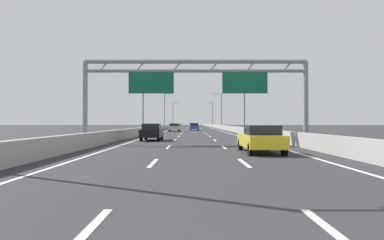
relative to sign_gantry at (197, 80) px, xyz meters
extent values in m
plane|color=#2D2D30|center=(-0.04, 74.80, -4.84)|extent=(260.00, 260.00, 0.00)
cube|color=white|center=(-1.84, -21.70, -4.83)|extent=(0.16, 3.00, 0.01)
cube|color=white|center=(-1.84, -12.70, -4.83)|extent=(0.16, 3.00, 0.01)
cube|color=white|center=(-1.84, -3.70, -4.83)|extent=(0.16, 3.00, 0.01)
cube|color=white|center=(-1.84, 5.30, -4.83)|extent=(0.16, 3.00, 0.01)
cube|color=white|center=(-1.84, 14.30, -4.83)|extent=(0.16, 3.00, 0.01)
cube|color=white|center=(-1.84, 23.30, -4.83)|extent=(0.16, 3.00, 0.01)
cube|color=white|center=(-1.84, 32.30, -4.83)|extent=(0.16, 3.00, 0.01)
cube|color=white|center=(-1.84, 41.30, -4.83)|extent=(0.16, 3.00, 0.01)
cube|color=white|center=(-1.84, 50.30, -4.83)|extent=(0.16, 3.00, 0.01)
cube|color=white|center=(-1.84, 59.30, -4.83)|extent=(0.16, 3.00, 0.01)
cube|color=white|center=(-1.84, 68.30, -4.83)|extent=(0.16, 3.00, 0.01)
cube|color=white|center=(-1.84, 77.30, -4.83)|extent=(0.16, 3.00, 0.01)
cube|color=white|center=(-1.84, 86.30, -4.83)|extent=(0.16, 3.00, 0.01)
cube|color=white|center=(-1.84, 95.30, -4.83)|extent=(0.16, 3.00, 0.01)
cube|color=white|center=(-1.84, 104.30, -4.83)|extent=(0.16, 3.00, 0.01)
cube|color=white|center=(-1.84, 113.30, -4.83)|extent=(0.16, 3.00, 0.01)
cube|color=white|center=(-1.84, 122.30, -4.83)|extent=(0.16, 3.00, 0.01)
cube|color=white|center=(-1.84, 131.30, -4.83)|extent=(0.16, 3.00, 0.01)
cube|color=white|center=(1.76, -21.70, -4.83)|extent=(0.16, 3.00, 0.01)
cube|color=white|center=(1.76, -12.70, -4.83)|extent=(0.16, 3.00, 0.01)
cube|color=white|center=(1.76, -3.70, -4.83)|extent=(0.16, 3.00, 0.01)
cube|color=white|center=(1.76, 5.30, -4.83)|extent=(0.16, 3.00, 0.01)
cube|color=white|center=(1.76, 14.30, -4.83)|extent=(0.16, 3.00, 0.01)
cube|color=white|center=(1.76, 23.30, -4.83)|extent=(0.16, 3.00, 0.01)
cube|color=white|center=(1.76, 32.30, -4.83)|extent=(0.16, 3.00, 0.01)
cube|color=white|center=(1.76, 41.30, -4.83)|extent=(0.16, 3.00, 0.01)
cube|color=white|center=(1.76, 50.30, -4.83)|extent=(0.16, 3.00, 0.01)
cube|color=white|center=(1.76, 59.30, -4.83)|extent=(0.16, 3.00, 0.01)
cube|color=white|center=(1.76, 68.30, -4.83)|extent=(0.16, 3.00, 0.01)
cube|color=white|center=(1.76, 77.30, -4.83)|extent=(0.16, 3.00, 0.01)
cube|color=white|center=(1.76, 86.30, -4.83)|extent=(0.16, 3.00, 0.01)
cube|color=white|center=(1.76, 95.30, -4.83)|extent=(0.16, 3.00, 0.01)
cube|color=white|center=(1.76, 104.30, -4.83)|extent=(0.16, 3.00, 0.01)
cube|color=white|center=(1.76, 113.30, -4.83)|extent=(0.16, 3.00, 0.01)
cube|color=white|center=(1.76, 122.30, -4.83)|extent=(0.16, 3.00, 0.01)
cube|color=white|center=(1.76, 131.30, -4.83)|extent=(0.16, 3.00, 0.01)
cube|color=white|center=(-5.29, 62.80, -4.83)|extent=(0.16, 176.00, 0.01)
cube|color=white|center=(5.21, 62.80, -4.83)|extent=(0.16, 176.00, 0.01)
cube|color=#9E9E99|center=(-6.94, 84.80, -4.36)|extent=(0.45, 220.00, 0.95)
cube|color=#9E9E99|center=(6.86, 84.80, -4.36)|extent=(0.45, 220.00, 0.95)
cylinder|color=gray|center=(-8.36, 0.00, -1.74)|extent=(0.36, 0.36, 6.20)
cylinder|color=gray|center=(8.28, 0.00, -1.74)|extent=(0.36, 0.36, 6.20)
cylinder|color=gray|center=(-0.04, 0.00, 1.36)|extent=(16.64, 0.32, 0.32)
cylinder|color=gray|center=(-0.04, 0.00, 0.66)|extent=(16.64, 0.26, 0.26)
cylinder|color=gray|center=(-6.98, 0.00, 1.01)|extent=(0.74, 0.10, 0.74)
cylinder|color=gray|center=(-4.20, 0.00, 1.01)|extent=(0.74, 0.10, 0.74)
cylinder|color=gray|center=(-1.43, 0.00, 1.01)|extent=(0.74, 0.10, 0.74)
cylinder|color=gray|center=(1.34, 0.00, 1.01)|extent=(0.74, 0.10, 0.74)
cylinder|color=gray|center=(4.12, 0.00, 1.01)|extent=(0.74, 0.10, 0.74)
cylinder|color=gray|center=(6.89, 0.00, 1.01)|extent=(0.74, 0.10, 0.74)
cube|color=#0F5B3D|center=(-3.38, 0.00, -0.24)|extent=(3.40, 0.12, 1.60)
cube|color=#0F5B3D|center=(3.68, 0.00, -0.24)|extent=(3.40, 0.12, 1.60)
cylinder|color=slate|center=(-7.74, 27.18, -0.09)|extent=(0.20, 0.20, 9.50)
cylinder|color=slate|center=(-6.64, 27.18, 4.51)|extent=(2.20, 0.12, 0.12)
cube|color=#F2EAC6|center=(-5.54, 27.18, 4.41)|extent=(0.56, 0.28, 0.20)
cylinder|color=slate|center=(7.66, 27.18, -0.09)|extent=(0.20, 0.20, 9.50)
cylinder|color=slate|center=(6.56, 27.18, 4.51)|extent=(2.20, 0.12, 0.12)
cube|color=#F2EAC6|center=(5.46, 27.18, 4.41)|extent=(0.56, 0.28, 0.20)
cylinder|color=slate|center=(-7.74, 69.01, -0.09)|extent=(0.20, 0.20, 9.50)
cylinder|color=slate|center=(-6.64, 69.01, 4.51)|extent=(2.20, 0.12, 0.12)
cube|color=#F2EAC6|center=(-5.54, 69.01, 4.41)|extent=(0.56, 0.28, 0.20)
cylinder|color=slate|center=(7.66, 69.01, -0.09)|extent=(0.20, 0.20, 9.50)
cylinder|color=slate|center=(6.56, 69.01, 4.51)|extent=(2.20, 0.12, 0.12)
cube|color=#F2EAC6|center=(5.46, 69.01, 4.41)|extent=(0.56, 0.28, 0.20)
cylinder|color=slate|center=(-7.74, 110.84, -0.09)|extent=(0.20, 0.20, 9.50)
cylinder|color=slate|center=(-6.64, 110.84, 4.51)|extent=(2.20, 0.12, 0.12)
cube|color=#F2EAC6|center=(-5.54, 110.84, 4.41)|extent=(0.56, 0.28, 0.20)
cylinder|color=slate|center=(7.66, 110.84, -0.09)|extent=(0.20, 0.20, 9.50)
cylinder|color=slate|center=(6.56, 110.84, 4.51)|extent=(2.20, 0.12, 0.12)
cube|color=#F2EAC6|center=(5.46, 110.84, 4.41)|extent=(0.56, 0.28, 0.20)
cube|color=#2347AD|center=(0.17, 44.52, -4.19)|extent=(1.74, 4.67, 0.65)
cube|color=black|center=(0.17, 44.37, -3.60)|extent=(1.53, 2.12, 0.53)
cylinder|color=black|center=(-0.59, 46.30, -4.52)|extent=(0.22, 0.64, 0.64)
cylinder|color=black|center=(0.93, 46.30, -4.52)|extent=(0.22, 0.64, 0.64)
cylinder|color=black|center=(-0.59, 42.73, -4.52)|extent=(0.22, 0.64, 0.64)
cylinder|color=black|center=(0.93, 42.73, -4.52)|extent=(0.22, 0.64, 0.64)
cube|color=silver|center=(-0.13, 89.15, -4.20)|extent=(1.88, 4.52, 0.63)
cube|color=black|center=(-0.13, 89.11, -3.64)|extent=(1.66, 1.83, 0.50)
cylinder|color=black|center=(-0.96, 90.86, -4.52)|extent=(0.22, 0.64, 0.64)
cylinder|color=black|center=(0.70, 90.86, -4.52)|extent=(0.22, 0.64, 0.64)
cylinder|color=black|center=(-0.96, 87.44, -4.52)|extent=(0.22, 0.64, 0.64)
cylinder|color=black|center=(0.70, 87.44, -4.52)|extent=(0.22, 0.64, 0.64)
cube|color=#A8ADB2|center=(-3.49, 37.00, -4.21)|extent=(1.89, 4.37, 0.62)
cube|color=black|center=(-3.49, 37.35, -3.64)|extent=(1.66, 2.02, 0.51)
cylinder|color=black|center=(-4.32, 38.63, -4.52)|extent=(0.22, 0.64, 0.64)
cylinder|color=black|center=(-2.65, 38.63, -4.52)|extent=(0.22, 0.64, 0.64)
cylinder|color=black|center=(-4.32, 35.36, -4.52)|extent=(0.22, 0.64, 0.64)
cylinder|color=black|center=(-2.65, 35.36, -4.52)|extent=(0.22, 0.64, 0.64)
cube|color=black|center=(-3.88, 4.93, -4.17)|extent=(1.70, 4.25, 0.68)
cube|color=black|center=(-3.88, 4.52, -3.58)|extent=(1.50, 1.77, 0.50)
cylinder|color=black|center=(-4.63, 6.51, -4.52)|extent=(0.22, 0.64, 0.64)
cylinder|color=black|center=(-3.14, 6.51, -4.52)|extent=(0.22, 0.64, 0.64)
cylinder|color=black|center=(-4.63, 3.36, -4.52)|extent=(0.22, 0.64, 0.64)
cylinder|color=black|center=(-3.14, 3.36, -4.52)|extent=(0.22, 0.64, 0.64)
cube|color=yellow|center=(3.33, -7.82, -4.19)|extent=(1.85, 4.69, 0.65)
cube|color=black|center=(3.33, -8.30, -3.62)|extent=(1.63, 1.92, 0.50)
cylinder|color=black|center=(2.52, -6.02, -4.52)|extent=(0.22, 0.64, 0.64)
cylinder|color=black|center=(4.15, -6.02, -4.52)|extent=(0.22, 0.64, 0.64)
cylinder|color=black|center=(2.52, -9.61, -4.52)|extent=(0.22, 0.64, 0.64)
cylinder|color=black|center=(4.15, -9.61, -4.52)|extent=(0.22, 0.64, 0.64)
camera|label=1|loc=(-0.31, -26.72, -3.23)|focal=33.23mm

